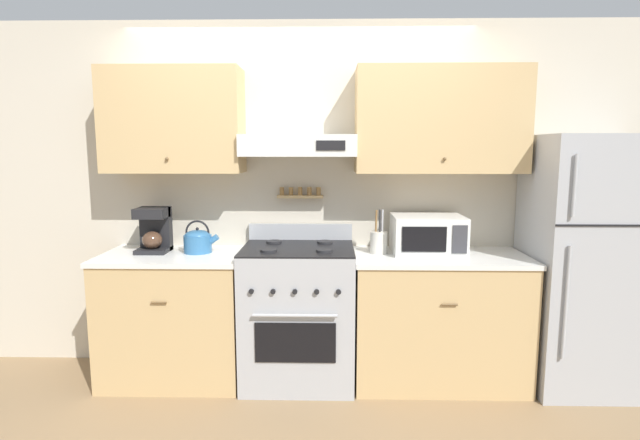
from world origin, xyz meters
The scene contains 10 objects.
ground_plane centered at (0.00, 0.00, 0.00)m, with size 16.00×16.00×0.00m, color #937551.
wall_back centered at (0.04, 0.61, 1.46)m, with size 5.20×0.46×2.55m.
counter_left centered at (-0.88, 0.33, 0.46)m, with size 0.99×0.65×0.91m.
counter_right centered at (0.98, 0.33, 0.46)m, with size 1.19×0.65×0.91m.
stove_range centered at (0.00, 0.31, 0.49)m, with size 0.77×0.67×1.08m.
refrigerator centered at (1.98, 0.29, 0.87)m, with size 0.76×0.69×1.73m.
tea_kettle centered at (-0.71, 0.37, 1.00)m, with size 0.25×0.20×0.23m.
coffee_maker centered at (-1.03, 0.40, 1.07)m, with size 0.21×0.22×0.32m.
microwave centered at (0.91, 0.39, 1.04)m, with size 0.49×0.38×0.26m.
utensil_crock centered at (0.56, 0.37, 0.99)m, with size 0.12×0.12×0.31m.
Camera 1 is at (0.22, -3.07, 1.64)m, focal length 28.00 mm.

